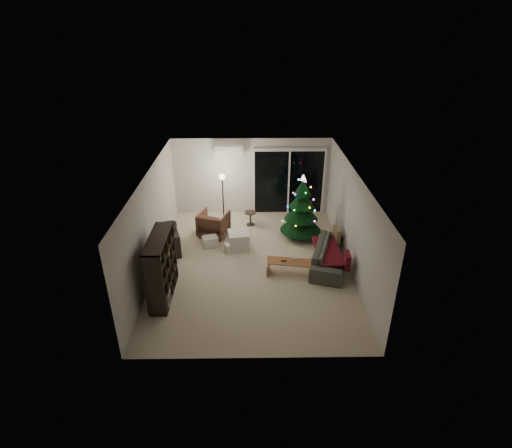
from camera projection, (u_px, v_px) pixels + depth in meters
The scene contains 18 objects.
room at pixel (268, 206), 11.36m from camera, with size 6.50×7.51×2.60m.
bookshelf at pixel (153, 267), 8.99m from camera, with size 0.39×1.54×1.54m, color black, non-canonical shape.
media_cabinet at pixel (171, 240), 11.01m from camera, with size 0.40×1.06×0.66m, color black.
stereo at pixel (169, 227), 10.83m from camera, with size 0.33×0.40×0.14m, color black.
armchair at pixel (214, 224), 11.78m from camera, with size 0.80×0.82×0.75m, color brown.
ottoman at pixel (239, 240), 11.14m from camera, with size 0.55×0.55×0.50m, color white.
cardboard_box_a at pixel (210, 242), 11.28m from camera, with size 0.41×0.32×0.30m, color silver.
cardboard_box_b at pixel (231, 247), 11.04m from camera, with size 0.36×0.27×0.25m, color silver.
side_table at pixel (251, 218), 12.44m from camera, with size 0.35×0.35×0.44m, color black.
floor_lamp at pixel (223, 200), 12.26m from camera, with size 0.25×0.25×1.59m, color black.
sofa at pixel (331, 255), 10.37m from camera, with size 2.03×0.79×0.59m, color #2D3226.
sofa_throw at pixel (328, 251), 10.30m from camera, with size 0.63×1.46×0.05m, color #590710.
cushion_a at pixel (337, 235), 10.84m from camera, with size 0.12×0.39×0.39m, color #94724D.
cushion_b at pixel (347, 260), 9.68m from camera, with size 0.12×0.39×0.39m, color #590710.
coffee_table at pixel (289, 267), 10.07m from camera, with size 1.12×0.39×0.35m, color #965631, non-canonical shape.
remote_a at pixel (284, 261), 9.98m from camera, with size 0.14×0.04×0.02m, color black.
remote_b at pixel (293, 260), 10.03m from camera, with size 0.13×0.04×0.02m, color slate.
christmas_tree at pixel (302, 207), 11.42m from camera, with size 1.21×1.21×1.94m, color black.
Camera 1 is at (-0.03, -8.85, 5.74)m, focal length 28.00 mm.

